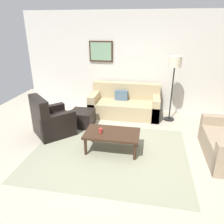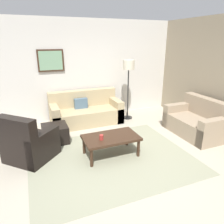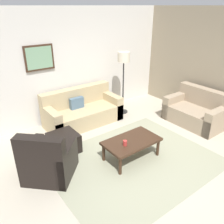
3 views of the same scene
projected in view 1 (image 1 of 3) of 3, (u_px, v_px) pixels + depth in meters
name	position (u px, v px, depth m)	size (l,w,h in m)	color
ground_plane	(109.00, 153.00, 4.40)	(8.00, 8.00, 0.00)	#B2A893
rear_partition	(126.00, 63.00, 6.24)	(6.00, 0.12, 2.80)	silver
area_rug	(109.00, 153.00, 4.40)	(3.12, 2.48, 0.01)	gray
couch_main	(125.00, 104.00, 6.19)	(1.93, 0.89, 0.88)	tan
armchair_leather	(51.00, 122.00, 5.04)	(1.13, 1.13, 0.95)	black
ottoman	(82.00, 118.00, 5.53)	(0.56, 0.56, 0.40)	black
coffee_table	(112.00, 135.00, 4.37)	(1.10, 0.64, 0.41)	#382316
cup	(101.00, 131.00, 4.31)	(0.08, 0.08, 0.10)	#B2332D
lamp_standing	(174.00, 68.00, 5.40)	(0.32, 0.32, 1.71)	black
framed_artwork	(101.00, 51.00, 6.16)	(0.68, 0.04, 0.58)	#382316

